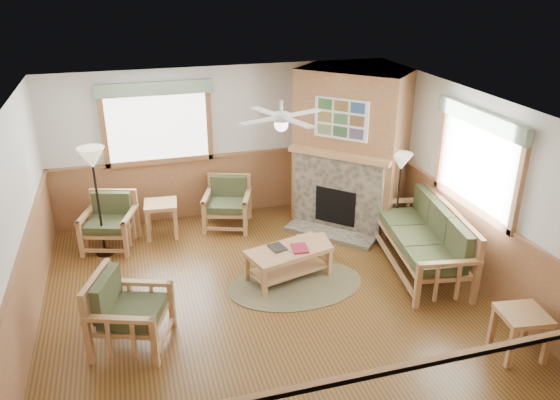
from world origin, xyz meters
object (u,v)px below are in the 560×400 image
object	(u,v)px
armchair_back_right	(227,204)
sofa	(421,238)
footstool	(314,251)
floor_lamp_left	(98,202)
end_table_chairs	(162,219)
armchair_left	(131,311)
coffee_table	(289,263)
end_table_sofa	(519,333)
armchair_back_left	(109,223)
floor_lamp_right	(398,197)

from	to	relation	value
armchair_back_right	sofa	bearing A→B (deg)	-22.33
footstool	floor_lamp_left	xyz separation A→B (m)	(-3.12, 1.19, 0.70)
sofa	end_table_chairs	xyz separation A→B (m)	(-3.64, 2.19, -0.20)
armchair_back_right	footstool	distance (m)	1.94
armchair_left	coffee_table	xyz separation A→B (m)	(2.25, 0.94, -0.23)
sofa	footstool	distance (m)	1.62
armchair_back_right	end_table_sofa	bearing A→B (deg)	-39.82
coffee_table	armchair_back_left	bearing A→B (deg)	130.10
armchair_back_left	armchair_left	bearing A→B (deg)	-67.07
sofa	armchair_back_right	xyz separation A→B (m)	(-2.51, 2.22, -0.07)
sofa	armchair_back_right	distance (m)	3.35
coffee_table	end_table_chairs	size ratio (longest dim) A/B	1.99
end_table_chairs	footstool	world-z (taller)	end_table_chairs
floor_lamp_left	floor_lamp_right	distance (m)	4.77
sofa	end_table_sofa	bearing A→B (deg)	12.38
end_table_chairs	end_table_sofa	xyz separation A→B (m)	(3.75, -4.33, -0.01)
armchair_left	footstool	world-z (taller)	armchair_left
armchair_back_right	end_table_chairs	world-z (taller)	armchair_back_right
footstool	end_table_chairs	bearing A→B (deg)	143.60
coffee_table	floor_lamp_right	xyz separation A→B (m)	(2.10, 0.71, 0.52)
sofa	end_table_sofa	xyz separation A→B (m)	(0.11, -2.13, -0.20)
armchair_back_left	floor_lamp_left	bearing A→B (deg)	-98.68
floor_lamp_left	floor_lamp_right	world-z (taller)	floor_lamp_left
end_table_sofa	floor_lamp_right	xyz separation A→B (m)	(0.00, 3.11, 0.47)
floor_lamp_right	coffee_table	bearing A→B (deg)	-161.25
armchair_back_left	floor_lamp_right	xyz separation A→B (m)	(4.60, -1.02, 0.32)
armchair_back_left	end_table_chairs	bearing A→B (deg)	30.63
armchair_left	end_table_chairs	xyz separation A→B (m)	(0.60, 2.87, -0.17)
coffee_table	floor_lamp_left	size ratio (longest dim) A/B	0.67
armchair_back_left	armchair_back_right	world-z (taller)	armchair_back_left
coffee_table	armchair_back_right	bearing A→B (deg)	89.77
armchair_left	floor_lamp_left	world-z (taller)	floor_lamp_left
sofa	end_table_sofa	world-z (taller)	sofa
coffee_table	floor_lamp_right	size ratio (longest dim) A/B	0.79
armchair_back_right	floor_lamp_left	xyz separation A→B (m)	(-2.08, -0.43, 0.46)
sofa	end_table_chairs	bearing A→B (deg)	-111.56
end_table_sofa	footstool	size ratio (longest dim) A/B	1.31
coffee_table	footstool	size ratio (longest dim) A/B	2.67
footstool	end_table_sofa	bearing A→B (deg)	-59.84
armchair_back_left	end_table_sofa	size ratio (longest dim) A/B	1.49
end_table_chairs	footstool	size ratio (longest dim) A/B	1.34
end_table_chairs	armchair_left	bearing A→B (deg)	-101.76
sofa	floor_lamp_right	bearing A→B (deg)	-176.78
coffee_table	floor_lamp_left	world-z (taller)	floor_lamp_left
end_table_chairs	footstool	bearing A→B (deg)	-36.40
coffee_table	end_table_sofa	xyz separation A→B (m)	(2.10, -2.40, 0.05)
floor_lamp_left	armchair_left	bearing A→B (deg)	-81.78
coffee_table	floor_lamp_left	distance (m)	3.09
armchair_left	floor_lamp_right	world-z (taller)	floor_lamp_right
armchair_back_left	end_table_sofa	distance (m)	6.18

